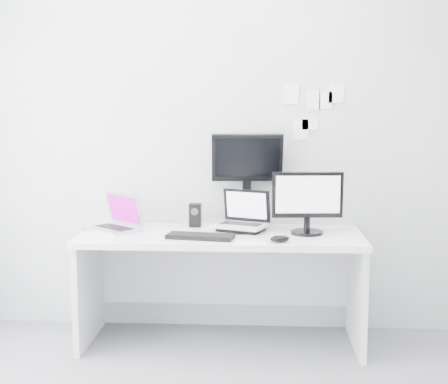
{
  "coord_description": "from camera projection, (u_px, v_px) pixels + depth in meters",
  "views": [
    {
      "loc": [
        0.25,
        -2.76,
        1.53
      ],
      "look_at": [
        0.02,
        1.23,
        1.0
      ],
      "focal_mm": 51.27,
      "sensor_mm": 36.0,
      "label": 1
    }
  ],
  "objects": [
    {
      "name": "samsung_monitor",
      "position": [
        308.0,
        202.0,
        4.04
      ],
      "size": [
        0.46,
        0.24,
        0.41
      ],
      "primitive_type": "cube",
      "rotation": [
        0.0,
        0.0,
        0.07
      ],
      "color": "black",
      "rests_on": "desk"
    },
    {
      "name": "wall_note_1",
      "position": [
        314.0,
        100.0,
        4.28
      ],
      "size": [
        0.09,
        0.0,
        0.13
      ],
      "primitive_type": "cube",
      "color": "white",
      "rests_on": "back_wall"
    },
    {
      "name": "back_wall",
      "position": [
        224.0,
        134.0,
        4.35
      ],
      "size": [
        3.6,
        0.0,
        3.6
      ],
      "primitive_type": "plane",
      "rotation": [
        1.57,
        0.0,
        0.0
      ],
      "color": "silver",
      "rests_on": "ground"
    },
    {
      "name": "speaker",
      "position": [
        195.0,
        215.0,
        4.31
      ],
      "size": [
        0.08,
        0.08,
        0.16
      ],
      "primitive_type": "cube",
      "rotation": [
        0.0,
        0.0,
        0.05
      ],
      "color": "black",
      "rests_on": "desk"
    },
    {
      "name": "wall_note_0",
      "position": [
        291.0,
        94.0,
        4.28
      ],
      "size": [
        0.1,
        0.0,
        0.14
      ],
      "primitive_type": "cube",
      "color": "white",
      "rests_on": "back_wall"
    },
    {
      "name": "rear_monitor",
      "position": [
        247.0,
        179.0,
        4.3
      ],
      "size": [
        0.48,
        0.2,
        0.65
      ],
      "primitive_type": "cube",
      "rotation": [
        0.0,
        0.0,
        0.07
      ],
      "color": "black",
      "rests_on": "desk"
    },
    {
      "name": "macbook",
      "position": [
        112.0,
        212.0,
        4.15
      ],
      "size": [
        0.42,
        0.41,
        0.25
      ],
      "primitive_type": "cube",
      "rotation": [
        0.0,
        0.0,
        -0.7
      ],
      "color": "silver",
      "rests_on": "desk"
    },
    {
      "name": "wall_note_2",
      "position": [
        336.0,
        92.0,
        4.26
      ],
      "size": [
        0.1,
        0.0,
        0.14
      ],
      "primitive_type": "cube",
      "color": "white",
      "rests_on": "back_wall"
    },
    {
      "name": "keyboard",
      "position": [
        200.0,
        236.0,
        3.92
      ],
      "size": [
        0.43,
        0.22,
        0.03
      ],
      "primitive_type": "cube",
      "rotation": [
        0.0,
        0.0,
        -0.18
      ],
      "color": "black",
      "rests_on": "desk"
    },
    {
      "name": "wall_note_3",
      "position": [
        310.0,
        124.0,
        4.3
      ],
      "size": [
        0.11,
        0.0,
        0.08
      ],
      "primitive_type": "cube",
      "color": "white",
      "rests_on": "back_wall"
    },
    {
      "name": "desk",
      "position": [
        221.0,
        289.0,
        4.13
      ],
      "size": [
        1.8,
        0.7,
        0.73
      ],
      "primitive_type": "cube",
      "color": "white",
      "rests_on": "ground"
    },
    {
      "name": "wall_note_5",
      "position": [
        326.0,
        100.0,
        4.27
      ],
      "size": [
        0.09,
        0.0,
        0.12
      ],
      "primitive_type": "cube",
      "color": "white",
      "rests_on": "back_wall"
    },
    {
      "name": "dell_laptop",
      "position": [
        240.0,
        211.0,
        4.14
      ],
      "size": [
        0.4,
        0.36,
        0.27
      ],
      "primitive_type": "cube",
      "rotation": [
        0.0,
        0.0,
        -0.38
      ],
      "color": "#B5B9BD",
      "rests_on": "desk"
    },
    {
      "name": "wall_note_4",
      "position": [
        301.0,
        130.0,
        4.31
      ],
      "size": [
        0.11,
        0.0,
        0.14
      ],
      "primitive_type": "cube",
      "color": "white",
      "rests_on": "back_wall"
    },
    {
      "name": "mouse",
      "position": [
        280.0,
        239.0,
        3.82
      ],
      "size": [
        0.15,
        0.12,
        0.04
      ],
      "primitive_type": "ellipsoid",
      "rotation": [
        0.0,
        0.0,
        0.38
      ],
      "color": "black",
      "rests_on": "desk"
    }
  ]
}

